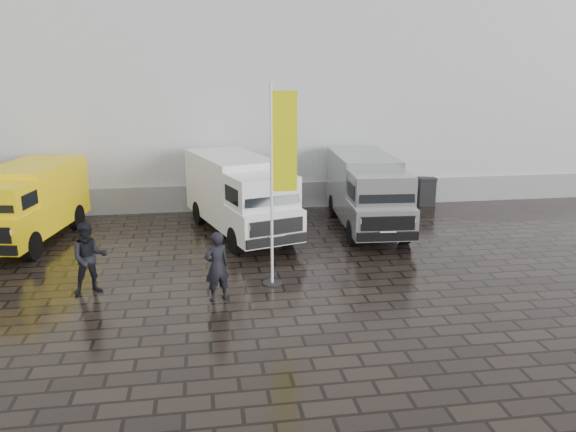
% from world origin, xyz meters
% --- Properties ---
extents(ground, '(120.00, 120.00, 0.00)m').
position_xyz_m(ground, '(0.00, 0.00, 0.00)').
color(ground, black).
rests_on(ground, ground).
extents(exhibition_hall, '(44.00, 16.00, 12.00)m').
position_xyz_m(exhibition_hall, '(2.00, 16.00, 6.00)').
color(exhibition_hall, silver).
rests_on(exhibition_hall, ground).
extents(hall_plinth, '(44.00, 0.15, 1.00)m').
position_xyz_m(hall_plinth, '(2.00, 7.95, 0.50)').
color(hall_plinth, gray).
rests_on(hall_plinth, ground).
extents(van_yellow, '(2.92, 5.44, 2.38)m').
position_xyz_m(van_yellow, '(-7.38, 4.80, 1.19)').
color(van_yellow, yellow).
rests_on(van_yellow, ground).
extents(van_white, '(3.55, 6.10, 2.51)m').
position_xyz_m(van_white, '(-0.74, 4.70, 1.25)').
color(van_white, white).
rests_on(van_white, ground).
extents(van_silver, '(2.24, 5.75, 2.44)m').
position_xyz_m(van_silver, '(3.58, 4.70, 1.22)').
color(van_silver, '#9FA1A3').
rests_on(van_silver, ground).
extents(flagpole, '(0.88, 0.50, 5.04)m').
position_xyz_m(flagpole, '(-0.06, 0.12, 2.82)').
color(flagpole, black).
rests_on(flagpole, ground).
extents(wheelie_bin, '(0.78, 0.78, 1.11)m').
position_xyz_m(wheelie_bin, '(6.92, 7.56, 0.56)').
color(wheelie_bin, black).
rests_on(wheelie_bin, ground).
extents(person_front, '(0.73, 0.61, 1.69)m').
position_xyz_m(person_front, '(-1.65, -0.69, 0.85)').
color(person_front, black).
rests_on(person_front, ground).
extents(person_tent, '(1.02, 0.89, 1.79)m').
position_xyz_m(person_tent, '(-4.69, 0.22, 0.89)').
color(person_tent, black).
rests_on(person_tent, ground).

